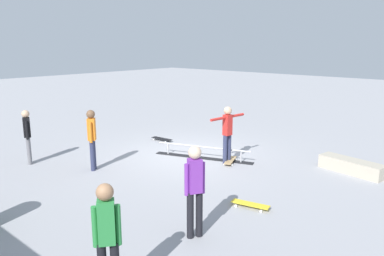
% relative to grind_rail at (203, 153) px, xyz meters
% --- Properties ---
extents(ground_plane, '(60.00, 60.00, 0.00)m').
position_rel_grind_rail_xyz_m(ground_plane, '(0.54, 0.05, -0.16)').
color(ground_plane, '#9E9EA3').
extents(grind_rail, '(2.92, 1.25, 0.37)m').
position_rel_grind_rail_xyz_m(grind_rail, '(0.00, 0.00, 0.00)').
color(grind_rail, black).
rests_on(grind_rail, ground_plane).
extents(skate_ledge, '(1.72, 0.75, 0.35)m').
position_rel_grind_rail_xyz_m(skate_ledge, '(-3.74, -1.58, 0.02)').
color(skate_ledge, '#B2A893').
rests_on(skate_ledge, ground_plane).
extents(skater_main, '(0.22, 1.31, 1.62)m').
position_rel_grind_rail_xyz_m(skater_main, '(-0.80, -0.08, 0.78)').
color(skater_main, '#2D3351').
rests_on(skater_main, ground_plane).
extents(skateboard_main, '(0.50, 0.81, 0.09)m').
position_rel_grind_rail_xyz_m(skateboard_main, '(-0.86, -0.17, -0.08)').
color(skateboard_main, tan).
rests_on(skateboard_main, ground_plane).
extents(bystander_purple_shirt, '(0.27, 0.36, 1.65)m').
position_rel_grind_rail_xyz_m(bystander_purple_shirt, '(-2.87, 3.68, 0.78)').
color(bystander_purple_shirt, black).
rests_on(bystander_purple_shirt, ground_plane).
extents(bystander_green_shirt, '(0.29, 0.33, 1.63)m').
position_rel_grind_rail_xyz_m(bystander_green_shirt, '(-3.12, 5.68, 0.76)').
color(bystander_green_shirt, black).
rests_on(bystander_green_shirt, ground_plane).
extents(bystander_orange_shirt, '(0.31, 0.31, 1.63)m').
position_rel_grind_rail_xyz_m(bystander_orange_shirt, '(1.55, 2.75, 0.76)').
color(bystander_orange_shirt, '#2D3351').
rests_on(bystander_orange_shirt, ground_plane).
extents(bystander_black_shirt, '(0.34, 0.25, 1.53)m').
position_rel_grind_rail_xyz_m(bystander_black_shirt, '(3.34, 3.64, 0.71)').
color(bystander_black_shirt, slate).
rests_on(bystander_black_shirt, ground_plane).
extents(loose_skateboard_black, '(0.81, 0.31, 0.09)m').
position_rel_grind_rail_xyz_m(loose_skateboard_black, '(2.39, -0.61, -0.08)').
color(loose_skateboard_black, black).
rests_on(loose_skateboard_black, ground_plane).
extents(loose_skateboard_yellow, '(0.82, 0.38, 0.09)m').
position_rel_grind_rail_xyz_m(loose_skateboard_yellow, '(-2.94, 2.01, -0.08)').
color(loose_skateboard_yellow, yellow).
rests_on(loose_skateboard_yellow, ground_plane).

